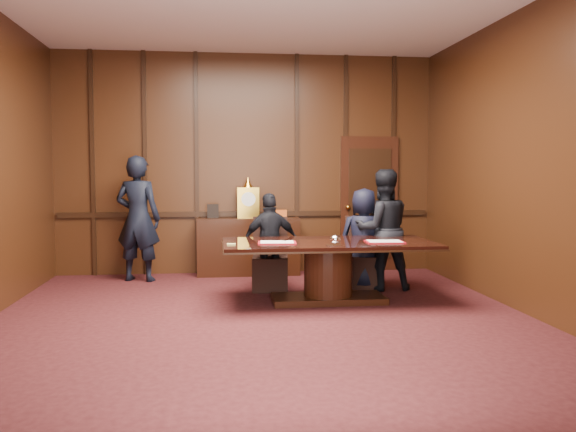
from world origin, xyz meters
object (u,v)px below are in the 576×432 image
Objects in this scene: conference_table at (328,261)px; signatory_left at (270,242)px; signatory_right at (364,239)px; sideboard at (248,244)px; witness_right at (383,230)px; witness_left at (138,219)px.

signatory_left is (-0.65, 0.80, 0.16)m from conference_table.
signatory_left is at bearing 7.36° from signatory_right.
sideboard is at bearing -89.82° from signatory_left.
signatory_left is 0.81× the size of witness_right.
witness_right is at bearing 179.50° from witness_left.
sideboard is at bearing -150.44° from witness_left.
signatory_left is 1.55m from witness_right.
conference_table is 1.96× the size of signatory_left.
sideboard is at bearing -40.98° from witness_right.
witness_right is (0.89, 0.71, 0.32)m from conference_table.
witness_right is at bearing 167.27° from signatory_left.
sideboard is at bearing 112.12° from conference_table.
conference_table is 1.41× the size of witness_left.
conference_table is at bearing 58.26° from signatory_right.
signatory_left is 0.96× the size of signatory_right.
witness_left is at bearing -167.57° from sideboard.
sideboard reaches higher than conference_table.
signatory_right is 0.75× the size of witness_left.
signatory_left is 0.72× the size of witness_left.
signatory_right is at bearing 50.91° from conference_table.
signatory_left is at bearing -4.98° from witness_right.
signatory_right is 3.34m from witness_left.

